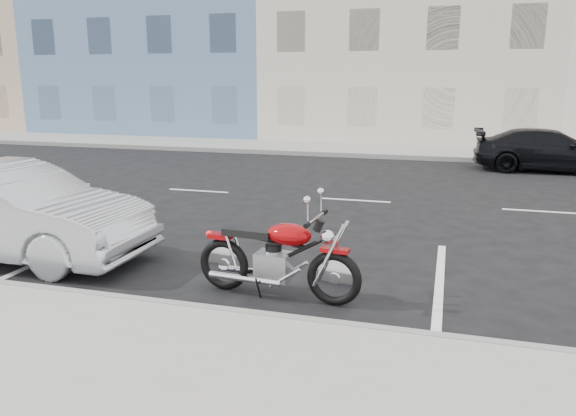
{
  "coord_description": "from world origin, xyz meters",
  "views": [
    {
      "loc": [
        0.01,
        -12.69,
        2.81
      ],
      "look_at": [
        -2.36,
        -4.46,
        0.8
      ],
      "focal_mm": 35.0,
      "sensor_mm": 36.0,
      "label": 1
    }
  ],
  "objects": [
    {
      "name": "car_far",
      "position": [
        2.92,
        5.75,
        0.64
      ],
      "size": [
        4.38,
        1.78,
        1.27
      ],
      "primitive_type": "imported",
      "rotation": [
        0.0,
        0.0,
        1.57
      ],
      "color": "black",
      "rests_on": "ground"
    },
    {
      "name": "curb_near",
      "position": [
        -5.0,
        -7.0,
        0.08
      ],
      "size": [
        80.0,
        0.12,
        0.16
      ],
      "primitive_type": "cube",
      "color": "gray",
      "rests_on": "ground"
    },
    {
      "name": "sidewalk_far",
      "position": [
        -5.0,
        8.7,
        0.07
      ],
      "size": [
        80.0,
        3.4,
        0.15
      ],
      "primitive_type": "cube",
      "color": "gray",
      "rests_on": "ground"
    },
    {
      "name": "curb_far",
      "position": [
        -5.0,
        7.0,
        0.08
      ],
      "size": [
        80.0,
        0.12,
        0.16
      ],
      "primitive_type": "cube",
      "color": "gray",
      "rests_on": "ground"
    },
    {
      "name": "bldg_blue",
      "position": [
        -14.0,
        16.3,
        6.5
      ],
      "size": [
        12.0,
        12.0,
        13.0
      ],
      "primitive_type": "cube",
      "color": "slate",
      "rests_on": "ground"
    },
    {
      "name": "bldg_cream",
      "position": [
        -2.0,
        16.3,
        5.75
      ],
      "size": [
        12.0,
        12.0,
        11.5
      ],
      "primitive_type": "cube",
      "color": "beige",
      "rests_on": "ground"
    },
    {
      "name": "motorcycle",
      "position": [
        -1.24,
        -6.19,
        0.51
      ],
      "size": [
        2.25,
        0.74,
        1.13
      ],
      "rotation": [
        0.0,
        0.0,
        -0.08
      ],
      "color": "black",
      "rests_on": "ground"
    },
    {
      "name": "sedan_silver",
      "position": [
        -6.54,
        -5.71,
        0.75
      ],
      "size": [
        4.54,
        1.64,
        1.49
      ],
      "primitive_type": "imported",
      "rotation": [
        0.0,
        0.0,
        1.56
      ],
      "color": "#ACAEB4",
      "rests_on": "ground"
    },
    {
      "name": "bldg_far_west",
      "position": [
        -26.0,
        16.3,
        6.0
      ],
      "size": [
        12.0,
        12.0,
        12.0
      ],
      "primitive_type": "cube",
      "color": "tan",
      "rests_on": "ground"
    },
    {
      "name": "ground",
      "position": [
        0.0,
        0.0,
        0.0
      ],
      "size": [
        120.0,
        120.0,
        0.0
      ],
      "primitive_type": "plane",
      "color": "black",
      "rests_on": "ground"
    }
  ]
}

